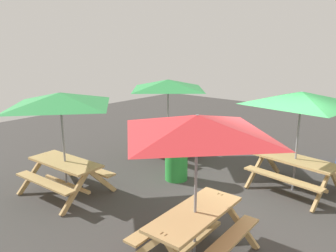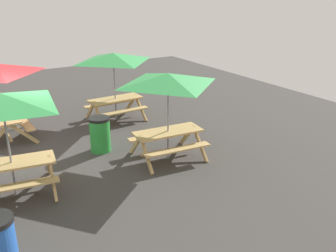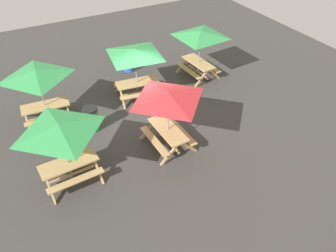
{
  "view_description": "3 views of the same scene",
  "coord_description": "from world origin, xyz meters",
  "px_view_note": "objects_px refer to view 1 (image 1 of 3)",
  "views": [
    {
      "loc": [
        2.52,
        -5.83,
        3.27
      ],
      "look_at": [
        -3.61,
        1.54,
        0.9
      ],
      "focal_mm": 35.0,
      "sensor_mm": 36.0,
      "label": 1
    },
    {
      "loc": [
        1.06,
        9.4,
        4.28
      ],
      "look_at": [
        -3.61,
        1.54,
        0.9
      ],
      "focal_mm": 40.0,
      "sensor_mm": 36.0,
      "label": 2
    },
    {
      "loc": [
        -4.34,
        -9.92,
        8.08
      ],
      "look_at": [
        -0.09,
        -2.03,
        0.9
      ],
      "focal_mm": 35.0,
      "sensor_mm": 36.0,
      "label": 3
    }
  ],
  "objects_px": {
    "picnic_table_2": "(197,136)",
    "picnic_table_3": "(301,106)",
    "trash_bin_green": "(176,160)",
    "picnic_table_0": "(168,90)",
    "picnic_table_4": "(61,107)"
  },
  "relations": [
    {
      "from": "picnic_table_2",
      "to": "picnic_table_3",
      "type": "bearing_deg",
      "value": -7.42
    },
    {
      "from": "picnic_table_2",
      "to": "trash_bin_green",
      "type": "distance_m",
      "value": 3.43
    },
    {
      "from": "picnic_table_0",
      "to": "picnic_table_4",
      "type": "height_order",
      "value": "same"
    },
    {
      "from": "picnic_table_3",
      "to": "picnic_table_4",
      "type": "bearing_deg",
      "value": -130.74
    },
    {
      "from": "picnic_table_3",
      "to": "picnic_table_4",
      "type": "relative_size",
      "value": 1.2
    },
    {
      "from": "picnic_table_3",
      "to": "picnic_table_4",
      "type": "height_order",
      "value": "same"
    },
    {
      "from": "picnic_table_0",
      "to": "picnic_table_4",
      "type": "distance_m",
      "value": 3.55
    },
    {
      "from": "picnic_table_0",
      "to": "picnic_table_3",
      "type": "xyz_separation_m",
      "value": [
        3.86,
        -0.11,
        0.0
      ]
    },
    {
      "from": "trash_bin_green",
      "to": "picnic_table_4",
      "type": "bearing_deg",
      "value": -122.7
    },
    {
      "from": "picnic_table_0",
      "to": "picnic_table_3",
      "type": "distance_m",
      "value": 3.86
    },
    {
      "from": "picnic_table_3",
      "to": "trash_bin_green",
      "type": "xyz_separation_m",
      "value": [
        -2.47,
        -1.23,
        -1.49
      ]
    },
    {
      "from": "picnic_table_2",
      "to": "picnic_table_3",
      "type": "distance_m",
      "value": 3.48
    },
    {
      "from": "picnic_table_4",
      "to": "trash_bin_green",
      "type": "distance_m",
      "value": 3.02
    },
    {
      "from": "picnic_table_2",
      "to": "picnic_table_3",
      "type": "xyz_separation_m",
      "value": [
        0.34,
        3.46,
        0.0
      ]
    },
    {
      "from": "picnic_table_0",
      "to": "picnic_table_2",
      "type": "distance_m",
      "value": 5.01
    }
  ]
}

